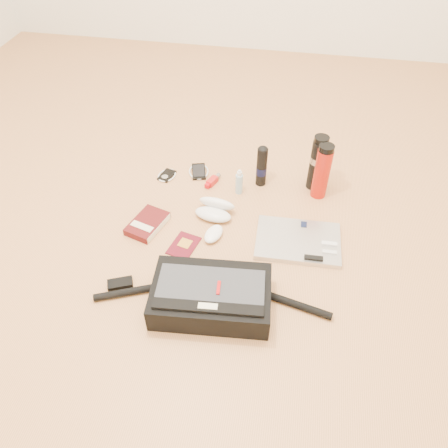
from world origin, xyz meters
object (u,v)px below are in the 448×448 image
object	(u,v)px
laptop	(298,241)
book	(148,224)
thermos_red	(322,172)
messenger_bag	(211,296)
thermos_black	(317,163)

from	to	relation	value
laptop	book	size ratio (longest dim) A/B	1.67
book	thermos_red	world-z (taller)	thermos_red
messenger_bag	thermos_black	xyz separation A→B (m)	(0.34, 0.75, 0.08)
book	thermos_black	size ratio (longest dim) A/B	0.77
book	thermos_black	distance (m)	0.81
messenger_bag	thermos_black	world-z (taller)	thermos_black
thermos_black	thermos_red	xyz separation A→B (m)	(0.02, -0.06, -0.00)
laptop	thermos_red	world-z (taller)	thermos_red
thermos_red	messenger_bag	bearing A→B (deg)	-117.81
book	thermos_black	xyz separation A→B (m)	(0.69, 0.40, 0.12)
book	laptop	bearing A→B (deg)	18.66
messenger_bag	thermos_red	bearing A→B (deg)	57.22
thermos_black	thermos_red	size ratio (longest dim) A/B	1.01
laptop	thermos_black	distance (m)	0.41
messenger_bag	thermos_black	size ratio (longest dim) A/B	3.17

